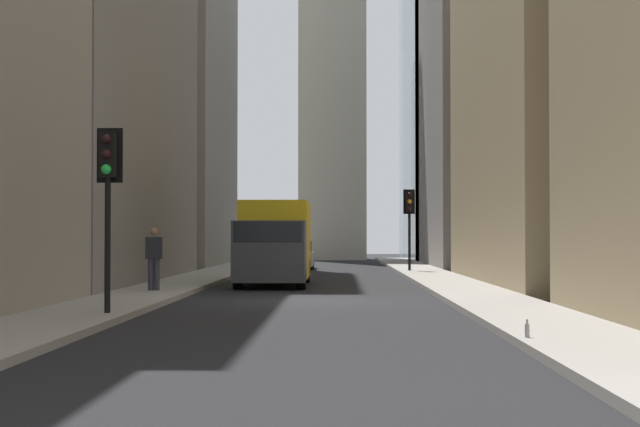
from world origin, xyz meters
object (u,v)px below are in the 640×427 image
(traffic_light_foreground, at_px, (108,176))
(pedestrian, at_px, (154,256))
(traffic_light_midblock, at_px, (409,211))
(discarded_bottle, at_px, (527,330))
(sedan_silver, at_px, (296,256))
(delivery_truck, at_px, (274,242))

(traffic_light_foreground, xyz_separation_m, pedestrian, (8.15, 0.61, -1.75))
(traffic_light_midblock, xyz_separation_m, pedestrian, (-16.34, 8.37, -1.70))
(traffic_light_foreground, height_order, discarded_bottle, traffic_light_foreground)
(traffic_light_foreground, relative_size, pedestrian, 2.10)
(pedestrian, xyz_separation_m, discarded_bottle, (-12.75, -8.03, -0.85))
(sedan_silver, relative_size, traffic_light_midblock, 1.19)
(delivery_truck, distance_m, sedan_silver, 16.73)
(sedan_silver, height_order, pedestrian, pedestrian)
(sedan_silver, relative_size, traffic_light_foreground, 1.16)
(traffic_light_foreground, xyz_separation_m, traffic_light_midblock, (24.49, -7.76, -0.05))
(traffic_light_foreground, bearing_deg, discarded_bottle, -121.80)
(sedan_silver, xyz_separation_m, traffic_light_midblock, (-5.81, -5.33, 2.13))
(sedan_silver, height_order, discarded_bottle, sedan_silver)
(sedan_silver, bearing_deg, delivery_truck, 180.00)
(delivery_truck, relative_size, pedestrian, 3.67)
(sedan_silver, relative_size, pedestrian, 2.44)
(discarded_bottle, bearing_deg, traffic_light_foreground, 58.20)
(pedestrian, bearing_deg, traffic_light_foreground, -175.72)
(delivery_truck, height_order, traffic_light_midblock, traffic_light_midblock)
(traffic_light_midblock, height_order, discarded_bottle, traffic_light_midblock)
(traffic_light_midblock, relative_size, pedestrian, 2.06)
(sedan_silver, relative_size, discarded_bottle, 15.93)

